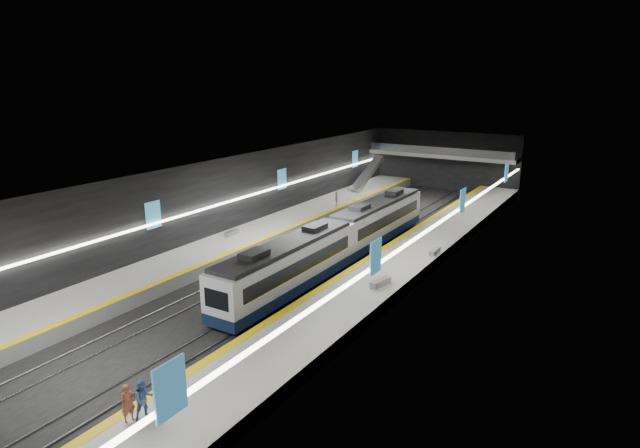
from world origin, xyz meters
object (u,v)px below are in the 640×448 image
Objects in this scene: passenger_right_b at (144,400)px; bench_left_far at (231,233)px; bench_right_near at (380,283)px; passenger_left_a at (336,199)px; escalator at (368,173)px; passenger_right_a at (128,404)px; train at (339,239)px; bench_right_far at (435,251)px.

bench_left_far is at bearing 55.77° from passenger_right_b.
passenger_left_a is (-14.48, 19.12, 0.60)m from bench_right_near.
escalator reaches higher than bench_right_near.
escalator is 51.69m from passenger_right_a.
passenger_right_b is at bearing -80.81° from train.
escalator is 4.92× the size of bench_right_far.
train is 24.25m from passenger_right_b.
escalator is 26.32m from bench_left_far.
escalator is at bearing 38.70° from passenger_right_b.
escalator is 27.48m from bench_right_far.
bench_right_near is 1.15× the size of passenger_left_a.
escalator reaches higher than train.
bench_right_near is at bearing -38.20° from train.
escalator reaches higher than passenger_right_a.
escalator is at bearing 128.51° from bench_right_near.
escalator is 4.18× the size of bench_right_near.
bench_right_near is 19.27m from passenger_right_b.
passenger_left_a reaches higher than bench_right_near.
passenger_left_a is at bearing 145.48° from bench_right_far.
escalator is at bearing 127.78° from bench_right_far.
bench_right_near is 8.79m from bench_right_far.
escalator is 11.33m from passenger_left_a.
bench_right_near is at bearing -17.80° from bench_left_far.
passenger_right_a reaches higher than bench_left_far.
passenger_right_a is (13.45, -49.90, -1.04)m from escalator.
bench_right_near is 1.04× the size of passenger_right_b.
bench_left_far is (-11.03, -0.78, -0.99)m from train.
passenger_right_b is (13.87, -49.40, -0.98)m from escalator.
escalator is at bearing 111.44° from train.
bench_right_far is at bearing -51.70° from escalator.
bench_left_far is at bearing -92.24° from escalator.
passenger_right_a is at bearing -63.09° from bench_left_far.
bench_right_near is at bearing 16.93° from passenger_left_a.
passenger_right_a is at bearing -87.25° from bench_right_near.
bench_right_far is at bearing 16.61° from passenger_right_b.
bench_right_near reaches higher than bench_left_far.
passenger_right_a reaches higher than passenger_left_a.
train is at bearing -151.20° from bench_right_far.
bench_right_near is (16.12, -30.27, -1.67)m from escalator.
passenger_right_a reaches higher than bench_right_near.
passenger_right_b reaches higher than bench_left_far.
escalator is 4.71× the size of bench_left_far.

